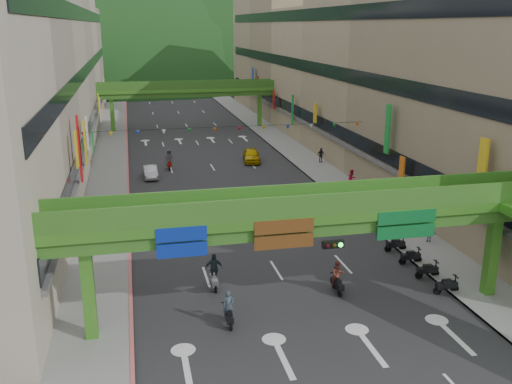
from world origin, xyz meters
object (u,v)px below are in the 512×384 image
Objects in this scene: car_yellow at (251,155)px; pedestrian_red at (352,181)px; overpass_near at (328,227)px; scooter_rider_near at (229,310)px; scooter_rider_mid at (338,277)px; car_silver at (151,172)px.

pedestrian_red is (6.85, -13.34, 0.15)m from car_yellow.
overpass_near is 15.32× the size of pedestrian_red.
car_yellow is (3.81, 36.35, -4.44)m from overpass_near.
overpass_near is 6.69m from scooter_rider_near.
scooter_rider_mid reaches higher than car_yellow.
car_silver is (-7.74, 31.65, -4.58)m from overpass_near.
pedestrian_red is (18.40, -8.65, 0.28)m from car_silver.
overpass_near is at bearing -121.49° from scooter_rider_mid.
car_silver is at bearing -149.74° from car_yellow.
scooter_rider_near is 27.46m from pedestrian_red.
pedestrian_red is at bearing 55.02° from scooter_rider_near.
scooter_rider_near is at bearing -95.77° from car_yellow.
car_yellow is at bearing 76.08° from scooter_rider_near.
scooter_rider_near is at bearing -86.58° from car_silver.
pedestrian_red is at bearing 65.13° from overpass_near.
scooter_rider_near reaches higher than car_silver.
car_yellow is 15.00m from pedestrian_red.
overpass_near is 36.81m from car_yellow.
pedestrian_red is (10.66, 23.00, -4.29)m from overpass_near.
overpass_near is 5.37m from scooter_rider_mid.
pedestrian_red is at bearing -54.66° from car_yellow.
scooter_rider_mid reaches higher than scooter_rider_near.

